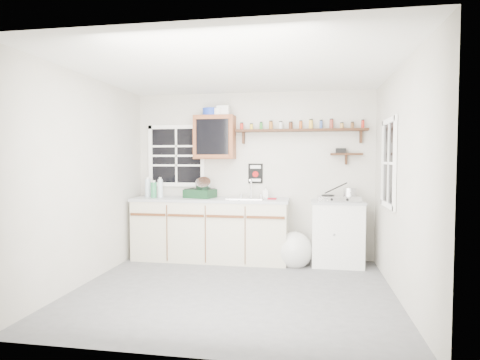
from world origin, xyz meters
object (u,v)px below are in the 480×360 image
object	(u,v)px
hotplate	(339,198)
upper_cabinet	(215,137)
spice_shelf	(301,130)
main_cabinet	(211,229)
right_cabinet	(337,233)
dish_rack	(201,191)

from	to	relation	value
hotplate	upper_cabinet	bearing A→B (deg)	174.25
upper_cabinet	hotplate	world-z (taller)	upper_cabinet
upper_cabinet	spice_shelf	size ratio (longest dim) A/B	0.34
main_cabinet	spice_shelf	xyz separation A→B (m)	(1.31, 0.21, 1.47)
right_cabinet	upper_cabinet	size ratio (longest dim) A/B	1.40
spice_shelf	hotplate	distance (m)	1.14
main_cabinet	right_cabinet	world-z (taller)	main_cabinet
main_cabinet	spice_shelf	world-z (taller)	spice_shelf
spice_shelf	hotplate	bearing A→B (deg)	-21.06
right_cabinet	hotplate	bearing A→B (deg)	-56.62
right_cabinet	upper_cabinet	world-z (taller)	upper_cabinet
hotplate	main_cabinet	bearing A→B (deg)	178.78
upper_cabinet	right_cabinet	bearing A→B (deg)	-3.76
spice_shelf	right_cabinet	bearing A→B (deg)	-19.63
right_cabinet	spice_shelf	world-z (taller)	spice_shelf
main_cabinet	right_cabinet	bearing A→B (deg)	0.79
spice_shelf	hotplate	size ratio (longest dim) A/B	3.22
main_cabinet	right_cabinet	size ratio (longest dim) A/B	2.54
main_cabinet	dish_rack	distance (m)	0.58
hotplate	right_cabinet	bearing A→B (deg)	122.00
spice_shelf	upper_cabinet	bearing A→B (deg)	-176.89
right_cabinet	spice_shelf	bearing A→B (deg)	160.37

